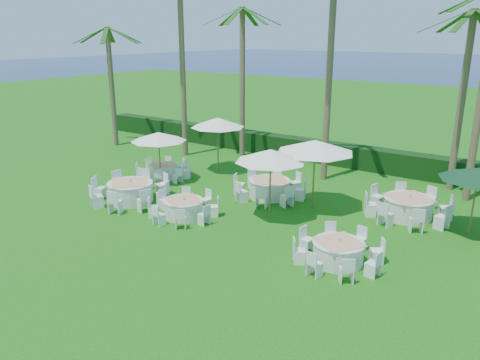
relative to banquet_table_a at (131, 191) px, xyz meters
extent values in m
plane|color=#155F10|center=(4.26, -1.09, -0.46)|extent=(120.00, 120.00, 0.00)
cube|color=black|center=(4.26, 10.91, 0.14)|extent=(34.00, 1.00, 1.20)
cylinder|color=silver|center=(0.00, 0.00, -0.04)|extent=(1.92, 1.92, 0.83)
cylinder|color=silver|center=(0.00, 0.00, 0.38)|extent=(2.00, 2.00, 0.03)
cube|color=tan|center=(0.00, 0.00, 0.41)|extent=(2.19, 2.19, 0.01)
cylinder|color=silver|center=(0.00, 0.00, 0.49)|extent=(0.13, 0.13, 0.18)
cube|color=white|center=(1.38, 0.59, 0.04)|extent=(0.61, 0.61, 1.00)
cube|color=white|center=(0.56, 1.40, 0.04)|extent=(0.61, 0.61, 1.00)
cube|color=white|center=(-0.59, 1.38, 0.04)|extent=(0.61, 0.61, 1.00)
cube|color=white|center=(-1.40, 0.56, 0.04)|extent=(0.61, 0.61, 1.00)
cube|color=white|center=(-1.38, -0.59, 0.04)|extent=(0.61, 0.61, 1.00)
cube|color=white|center=(-0.56, -1.40, 0.04)|extent=(0.61, 0.61, 1.00)
cube|color=white|center=(0.59, -1.38, 0.04)|extent=(0.61, 0.61, 1.00)
cube|color=white|center=(1.40, -0.56, 0.04)|extent=(0.61, 0.61, 1.00)
cylinder|color=silver|center=(3.13, -0.05, -0.12)|extent=(1.56, 1.56, 0.68)
cylinder|color=silver|center=(3.13, -0.05, 0.23)|extent=(1.63, 1.63, 0.03)
cube|color=tan|center=(3.13, -0.05, 0.25)|extent=(1.73, 1.73, 0.01)
cylinder|color=silver|center=(3.13, -0.05, 0.34)|extent=(0.11, 0.11, 0.14)
cube|color=white|center=(4.11, 0.67, -0.05)|extent=(0.53, 0.53, 0.81)
cube|color=white|center=(3.31, 1.16, -0.05)|extent=(0.43, 0.43, 0.81)
cube|color=white|center=(2.41, 0.94, -0.05)|extent=(0.53, 0.53, 0.81)
cube|color=white|center=(1.92, 0.14, -0.05)|extent=(0.43, 0.43, 0.81)
cube|color=white|center=(2.14, -0.77, -0.05)|extent=(0.53, 0.53, 0.81)
cube|color=white|center=(2.94, -1.25, -0.05)|extent=(0.43, 0.43, 0.81)
cube|color=white|center=(3.85, -1.03, -0.05)|extent=(0.53, 0.53, 0.81)
cube|color=white|center=(4.33, -0.23, -0.05)|extent=(0.43, 0.43, 0.81)
cylinder|color=silver|center=(9.88, -0.24, -0.11)|extent=(1.60, 1.60, 0.70)
cylinder|color=silver|center=(9.88, -0.24, 0.25)|extent=(1.67, 1.67, 0.03)
cube|color=tan|center=(9.88, -0.24, 0.27)|extent=(1.79, 1.79, 0.01)
cylinder|color=silver|center=(9.88, -0.24, 0.36)|extent=(0.11, 0.11, 0.15)
cube|color=white|center=(10.92, 0.47, -0.04)|extent=(0.54, 0.54, 0.84)
cube|color=white|center=(10.11, 0.99, -0.04)|extent=(0.45, 0.45, 0.84)
cube|color=white|center=(9.17, 0.79, -0.04)|extent=(0.54, 0.54, 0.84)
cube|color=white|center=(8.65, -0.02, -0.04)|extent=(0.45, 0.45, 0.84)
cube|color=white|center=(8.85, -0.96, -0.04)|extent=(0.54, 0.54, 0.84)
cube|color=white|center=(9.66, -1.48, -0.04)|extent=(0.45, 0.45, 0.84)
cube|color=white|center=(10.60, -1.28, -0.04)|extent=(0.54, 0.54, 0.84)
cube|color=white|center=(11.12, -0.47, -0.04)|extent=(0.45, 0.45, 0.84)
cylinder|color=silver|center=(-1.22, 3.37, -0.13)|extent=(1.53, 1.53, 0.67)
cylinder|color=silver|center=(-1.22, 3.37, 0.22)|extent=(1.60, 1.60, 0.03)
cube|color=tan|center=(-1.22, 3.37, 0.24)|extent=(1.72, 1.72, 0.01)
cylinder|color=silver|center=(-1.22, 3.37, 0.33)|extent=(0.11, 0.11, 0.14)
cube|color=white|center=(-0.22, 4.02, -0.06)|extent=(0.52, 0.52, 0.80)
cube|color=white|center=(-0.97, 4.55, -0.06)|extent=(0.44, 0.44, 0.80)
cube|color=white|center=(-1.87, 4.38, -0.06)|extent=(0.52, 0.52, 0.80)
cube|color=white|center=(-2.40, 3.63, -0.06)|extent=(0.44, 0.44, 0.80)
cube|color=white|center=(-2.23, 2.72, -0.06)|extent=(0.52, 0.52, 0.80)
cube|color=white|center=(-1.48, 2.20, -0.06)|extent=(0.44, 0.44, 0.80)
cube|color=white|center=(-0.58, 2.37, -0.06)|extent=(0.52, 0.52, 0.80)
cube|color=white|center=(-0.05, 3.12, -0.06)|extent=(0.44, 0.44, 0.80)
cylinder|color=silver|center=(4.74, 3.97, -0.07)|extent=(1.81, 1.81, 0.78)
cylinder|color=silver|center=(4.74, 3.97, 0.33)|extent=(1.88, 1.88, 0.03)
cube|color=tan|center=(4.74, 3.97, 0.36)|extent=(2.06, 2.06, 0.01)
cylinder|color=silver|center=(4.74, 3.97, 0.44)|extent=(0.13, 0.13, 0.17)
cube|color=white|center=(6.08, 4.41, 0.01)|extent=(0.55, 0.55, 0.94)
cube|color=white|center=(5.38, 5.23, 0.01)|extent=(0.59, 0.59, 0.94)
cube|color=white|center=(4.30, 5.32, 0.01)|extent=(0.55, 0.55, 0.94)
cube|color=white|center=(3.48, 4.61, 0.01)|extent=(0.59, 0.59, 0.94)
cube|color=white|center=(3.39, 3.54, 0.01)|extent=(0.55, 0.55, 0.94)
cube|color=white|center=(4.10, 2.72, 0.01)|extent=(0.59, 0.59, 0.94)
cube|color=white|center=(5.17, 2.63, 0.01)|extent=(0.55, 0.55, 0.94)
cube|color=white|center=(5.99, 3.33, 0.01)|extent=(0.59, 0.59, 0.94)
cylinder|color=silver|center=(10.61, 5.00, -0.05)|extent=(1.87, 1.87, 0.81)
cylinder|color=silver|center=(10.61, 5.00, 0.36)|extent=(1.95, 1.95, 0.03)
cube|color=tan|center=(10.61, 5.00, 0.39)|extent=(2.13, 2.13, 0.01)
cylinder|color=silver|center=(10.61, 5.00, 0.47)|extent=(0.13, 0.13, 0.17)
cube|color=white|center=(11.92, 5.67, 0.03)|extent=(0.61, 0.61, 0.98)
cube|color=white|center=(11.06, 6.40, 0.03)|extent=(0.57, 0.57, 0.98)
cube|color=white|center=(9.94, 6.30, 0.03)|extent=(0.61, 0.61, 0.98)
cube|color=white|center=(9.22, 5.45, 0.03)|extent=(0.57, 0.57, 0.98)
cube|color=white|center=(9.31, 4.33, 0.03)|extent=(0.61, 0.61, 0.98)
cube|color=white|center=(10.17, 3.61, 0.03)|extent=(0.57, 0.57, 0.98)
cube|color=white|center=(11.28, 3.70, 0.03)|extent=(0.61, 0.61, 0.98)
cube|color=white|center=(12.01, 4.56, 0.03)|extent=(0.57, 0.57, 0.98)
cylinder|color=brown|center=(-0.95, 2.86, 0.75)|extent=(0.06, 0.06, 2.41)
cone|color=white|center=(-0.95, 2.86, 1.83)|extent=(2.72, 2.72, 0.43)
sphere|color=brown|center=(-0.95, 2.86, 1.98)|extent=(0.10, 0.10, 0.10)
cylinder|color=brown|center=(6.06, 1.82, 0.90)|extent=(0.07, 0.07, 2.72)
cone|color=white|center=(6.06, 1.82, 2.13)|extent=(2.81, 2.81, 0.49)
sphere|color=brown|center=(6.06, 1.82, 2.30)|extent=(0.11, 0.11, 0.11)
cylinder|color=brown|center=(0.31, 5.98, 0.94)|extent=(0.07, 0.07, 2.79)
cone|color=white|center=(0.31, 5.98, 2.19)|extent=(2.84, 2.84, 0.50)
sphere|color=brown|center=(0.31, 5.98, 2.37)|extent=(0.11, 0.11, 0.11)
cylinder|color=brown|center=(7.01, 3.74, 0.97)|extent=(0.07, 0.07, 2.85)
cone|color=white|center=(7.01, 3.74, 2.25)|extent=(3.22, 3.22, 0.51)
sphere|color=brown|center=(7.01, 3.74, 2.43)|extent=(0.11, 0.11, 0.11)
cylinder|color=brown|center=(12.98, 4.60, 0.77)|extent=(0.06, 0.06, 2.47)
cone|color=#0F381D|center=(12.98, 4.60, 1.88)|extent=(2.68, 2.68, 0.44)
sphere|color=brown|center=(12.98, 4.60, 2.04)|extent=(0.10, 0.10, 0.10)
cylinder|color=brown|center=(-3.46, 7.63, 4.62)|extent=(0.32, 0.32, 10.16)
cylinder|color=brown|center=(-0.57, 9.54, 3.80)|extent=(0.32, 0.32, 8.52)
cube|color=#194A12|center=(0.47, 9.18, 7.57)|extent=(2.18, 0.98, 1.00)
cube|color=#194A12|center=(0.26, 10.26, 7.57)|extent=(1.84, 1.66, 1.00)
cube|color=#194A12|center=(-0.78, 10.61, 7.57)|extent=(0.70, 2.22, 1.00)
cube|color=#194A12|center=(-1.61, 9.89, 7.57)|extent=(2.18, 0.98, 1.00)
cube|color=#194A12|center=(-1.39, 8.81, 7.57)|extent=(1.84, 1.66, 1.00)
cube|color=#194A12|center=(-0.36, 8.46, 7.57)|extent=(0.70, 2.22, 1.00)
cylinder|color=brown|center=(5.59, 7.91, 4.44)|extent=(0.32, 0.32, 9.81)
cylinder|color=brown|center=(11.24, 9.83, 3.60)|extent=(0.32, 0.32, 8.12)
cube|color=#194A12|center=(10.39, 10.53, 7.17)|extent=(1.89, 1.61, 1.00)
cube|color=#194A12|center=(10.21, 9.44, 7.17)|extent=(2.16, 1.04, 1.00)
cube|color=#194A12|center=(11.06, 8.75, 7.17)|extent=(0.63, 2.22, 1.00)
cube|color=#194A12|center=(11.08, 8.77, 7.91)|extent=(2.22, 0.58, 1.00)
cylinder|color=brown|center=(-9.01, 7.02, 3.29)|extent=(0.32, 0.32, 7.50)
cube|color=#194A12|center=(-7.93, 7.23, 6.55)|extent=(2.22, 0.70, 1.00)
cube|color=#194A12|center=(-8.65, 8.06, 6.55)|extent=(0.98, 2.18, 1.00)
cube|color=#194A12|center=(-9.73, 7.85, 6.55)|extent=(1.66, 1.85, 1.00)
cube|color=#194A12|center=(-10.08, 6.82, 6.55)|extent=(2.22, 0.70, 1.00)
cube|color=#194A12|center=(-9.36, 5.99, 6.55)|extent=(0.98, 2.18, 1.00)
cube|color=#194A12|center=(-8.29, 6.20, 6.55)|extent=(1.66, 1.85, 1.00)
camera|label=1|loc=(15.06, -13.27, 6.63)|focal=35.00mm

